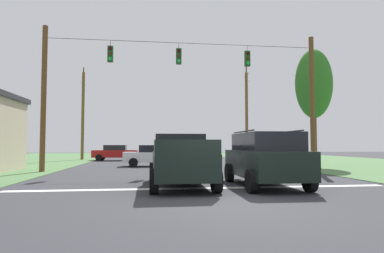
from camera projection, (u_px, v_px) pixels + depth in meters
The scene contains 16 objects.
ground_plane at pixel (222, 203), 8.82m from camera, with size 120.00×120.00×0.00m, color #333338.
shoulder_grass_right at pixel (373, 165), 25.58m from camera, with size 16.00×80.00×0.03m, color #4F7645.
stop_bar_stripe at pixel (204, 188), 11.80m from camera, with size 13.61×0.45×0.01m, color white.
lane_dash_0 at pixel (186, 174), 17.75m from camera, with size 0.15×2.50×0.01m, color white.
lane_dash_1 at pixel (175, 165), 25.57m from camera, with size 0.15×2.50×0.01m, color white.
lane_dash_2 at pixel (171, 162), 29.80m from camera, with size 0.15×2.50×0.01m, color white.
lane_dash_3 at pixel (167, 159), 36.55m from camera, with size 0.15×2.50×0.01m, color white.
overhead_signal_span at pixel (184, 94), 19.98m from camera, with size 16.52×0.31×8.42m.
pickup_truck at pixel (180, 160), 12.47m from camera, with size 2.28×5.40×1.95m.
suv_black at pixel (265, 158), 12.35m from camera, with size 2.28×4.83×2.05m.
distant_car_crossing_white at pixel (153, 155), 24.02m from camera, with size 4.36×2.15×1.52m.
distant_car_oncoming at pixel (166, 152), 35.21m from camera, with size 2.24×4.41×1.52m.
distant_car_far_parked at pixel (115, 152), 32.60m from camera, with size 4.35×2.13×1.52m.
utility_pole_mid_right at pixel (247, 113), 35.69m from camera, with size 0.31×2.00×9.99m.
utility_pole_near_left at pixel (83, 113), 34.48m from camera, with size 0.30×1.89×9.65m.
tree_roadside_right at pixel (314, 84), 23.96m from camera, with size 2.59×2.59×8.48m.
Camera 1 is at (-1.92, -8.75, 1.54)m, focal length 31.08 mm.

